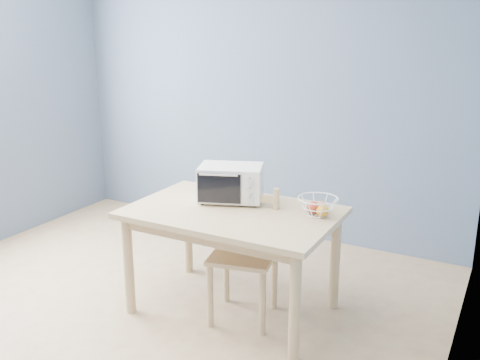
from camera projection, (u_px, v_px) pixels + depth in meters
The scene contains 5 objects.
room at pixel (90, 142), 3.12m from camera, with size 4.01×4.51×2.61m.
dining_table at pixel (233, 224), 3.65m from camera, with size 1.40×0.90×0.75m.
toaster_oven at pixel (228, 182), 3.78m from camera, with size 0.52×0.45×0.26m.
fruit_basket at pixel (318, 206), 3.50m from camera, with size 0.31×0.31×0.12m.
dining_chair at pixel (245, 256), 3.64m from camera, with size 0.50×0.50×0.90m.
Camera 1 is at (2.22, -2.29, 1.94)m, focal length 40.00 mm.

